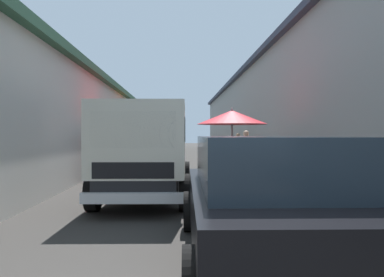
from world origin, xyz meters
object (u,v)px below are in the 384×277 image
(fruit_stall_far_left, at_px, (141,132))
(fruit_stall_near_right, at_px, (133,127))
(vendor_in_shade, at_px, (238,146))
(parked_scooter, at_px, (219,158))
(delivery_truck, at_px, (143,155))
(plastic_stool, at_px, (159,175))
(fruit_stall_far_right, at_px, (231,128))
(hatchback_car, at_px, (266,198))
(vendor_by_crates, at_px, (246,149))

(fruit_stall_far_left, height_order, fruit_stall_near_right, fruit_stall_near_right)
(fruit_stall_near_right, bearing_deg, vendor_in_shade, -35.00)
(parked_scooter, bearing_deg, fruit_stall_near_right, 133.44)
(delivery_truck, distance_m, plastic_stool, 2.72)
(delivery_truck, bearing_deg, vendor_in_shade, -19.07)
(fruit_stall_far_left, xyz_separation_m, plastic_stool, (-7.87, -1.36, -1.26))
(vendor_in_shade, bearing_deg, fruit_stall_far_right, 168.98)
(fruit_stall_far_right, bearing_deg, delivery_truck, 143.94)
(fruit_stall_far_right, height_order, vendor_in_shade, fruit_stall_far_right)
(delivery_truck, distance_m, vendor_in_shade, 11.88)
(hatchback_car, xyz_separation_m, plastic_stool, (6.10, 1.57, -0.41))
(hatchback_car, bearing_deg, fruit_stall_far_right, -4.83)
(plastic_stool, bearing_deg, parked_scooter, -24.52)
(delivery_truck, height_order, vendor_by_crates, delivery_truck)
(vendor_by_crates, distance_m, plastic_stool, 4.46)
(vendor_by_crates, bearing_deg, hatchback_car, 170.67)
(fruit_stall_far_right, bearing_deg, vendor_by_crates, -20.26)
(fruit_stall_far_left, height_order, parked_scooter, fruit_stall_far_left)
(hatchback_car, bearing_deg, vendor_by_crates, -9.33)
(delivery_truck, relative_size, vendor_by_crates, 3.05)
(plastic_stool, bearing_deg, vendor_by_crates, -44.37)
(fruit_stall_far_right, relative_size, hatchback_car, 0.58)
(vendor_by_crates, relative_size, plastic_stool, 3.73)
(fruit_stall_far_right, distance_m, plastic_stool, 2.58)
(fruit_stall_near_right, xyz_separation_m, vendor_by_crates, (1.23, -4.07, -0.79))
(delivery_truck, height_order, parked_scooter, delivery_truck)
(fruit_stall_far_left, xyz_separation_m, hatchback_car, (-13.97, -2.92, -0.85))
(delivery_truck, bearing_deg, hatchback_car, -153.30)
(delivery_truck, xyz_separation_m, vendor_by_crates, (5.77, -3.27, -0.10))
(fruit_stall_far_right, relative_size, delivery_truck, 0.46)
(fruit_stall_near_right, xyz_separation_m, delivery_truck, (-4.54, -0.80, -0.68))
(fruit_stall_near_right, height_order, delivery_truck, fruit_stall_near_right)
(fruit_stall_far_right, bearing_deg, plastic_stool, 104.75)
(fruit_stall_far_left, height_order, plastic_stool, fruit_stall_far_left)
(hatchback_car, height_order, parked_scooter, hatchback_car)
(delivery_truck, bearing_deg, fruit_stall_far_right, -36.06)
(fruit_stall_far_right, bearing_deg, hatchback_car, 175.17)
(fruit_stall_far_right, height_order, parked_scooter, fruit_stall_far_right)
(fruit_stall_far_right, bearing_deg, parked_scooter, -2.13)
(vendor_by_crates, height_order, plastic_stool, vendor_by_crates)
(hatchback_car, relative_size, vendor_by_crates, 2.43)
(fruit_stall_far_left, distance_m, parked_scooter, 4.76)
(vendor_in_shade, bearing_deg, plastic_stool, 156.76)
(hatchback_car, relative_size, plastic_stool, 9.06)
(fruit_stall_far_right, xyz_separation_m, vendor_by_crates, (2.60, -0.96, -0.74))
(fruit_stall_far_right, xyz_separation_m, plastic_stool, (-0.56, 2.13, -1.35))
(fruit_stall_far_left, xyz_separation_m, parked_scooter, (-2.84, -3.65, -1.14))
(vendor_by_crates, bearing_deg, fruit_stall_near_right, 106.79)
(vendor_in_shade, height_order, plastic_stool, vendor_in_shade)
(fruit_stall_far_left, bearing_deg, parked_scooter, -127.82)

